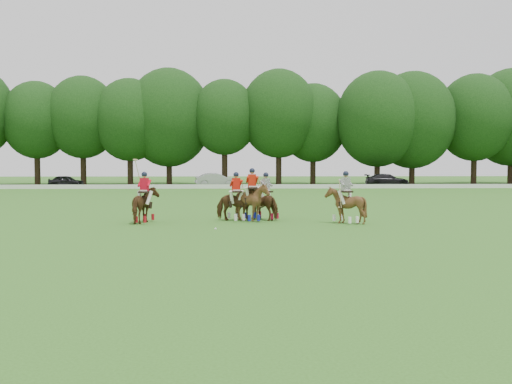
{
  "coord_description": "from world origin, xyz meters",
  "views": [
    {
      "loc": [
        1.2,
        -21.98,
        2.77
      ],
      "look_at": [
        2.18,
        4.2,
        1.4
      ],
      "focal_mm": 40.0,
      "sensor_mm": 36.0,
      "label": 1
    }
  ],
  "objects_px": {
    "car_mid": "(216,180)",
    "polo_stripe_b": "(346,205)",
    "polo_red_c": "(252,202)",
    "polo_red_a": "(145,204)",
    "polo_ball": "(215,229)",
    "polo_red_b": "(236,203)",
    "polo_stripe_a": "(266,203)",
    "car_left": "(66,181)",
    "car_right": "(387,180)"
  },
  "relations": [
    {
      "from": "car_right",
      "to": "car_left",
      "type": "bearing_deg",
      "value": 92.58
    },
    {
      "from": "polo_stripe_a",
      "to": "polo_stripe_b",
      "type": "relative_size",
      "value": 0.96
    },
    {
      "from": "polo_red_b",
      "to": "polo_stripe_b",
      "type": "xyz_separation_m",
      "value": [
        4.94,
        -1.34,
        0.03
      ]
    },
    {
      "from": "polo_red_c",
      "to": "polo_ball",
      "type": "height_order",
      "value": "polo_red_c"
    },
    {
      "from": "car_left",
      "to": "polo_stripe_b",
      "type": "distance_m",
      "value": 45.74
    },
    {
      "from": "polo_red_a",
      "to": "polo_red_b",
      "type": "xyz_separation_m",
      "value": [
        4.18,
        0.73,
        -0.02
      ]
    },
    {
      "from": "car_mid",
      "to": "polo_stripe_b",
      "type": "bearing_deg",
      "value": -179.17
    },
    {
      "from": "polo_red_a",
      "to": "polo_ball",
      "type": "bearing_deg",
      "value": -40.29
    },
    {
      "from": "polo_red_a",
      "to": "polo_stripe_b",
      "type": "bearing_deg",
      "value": -3.78
    },
    {
      "from": "polo_red_a",
      "to": "polo_ball",
      "type": "distance_m",
      "value": 4.43
    },
    {
      "from": "car_right",
      "to": "polo_red_b",
      "type": "bearing_deg",
      "value": 157.81
    },
    {
      "from": "car_left",
      "to": "polo_ball",
      "type": "distance_m",
      "value": 45.02
    },
    {
      "from": "car_mid",
      "to": "polo_red_c",
      "type": "xyz_separation_m",
      "value": [
        2.93,
        -37.85,
        0.14
      ]
    },
    {
      "from": "polo_red_b",
      "to": "polo_stripe_a",
      "type": "height_order",
      "value": "polo_red_b"
    },
    {
      "from": "polo_red_b",
      "to": "car_mid",
      "type": "bearing_deg",
      "value": 93.31
    },
    {
      "from": "car_mid",
      "to": "polo_stripe_a",
      "type": "relative_size",
      "value": 2.08
    },
    {
      "from": "polo_red_a",
      "to": "polo_red_c",
      "type": "bearing_deg",
      "value": 6.38
    },
    {
      "from": "car_left",
      "to": "car_mid",
      "type": "relative_size",
      "value": 0.82
    },
    {
      "from": "car_left",
      "to": "polo_red_c",
      "type": "xyz_separation_m",
      "value": [
        19.7,
        -37.85,
        0.26
      ]
    },
    {
      "from": "car_right",
      "to": "polo_red_c",
      "type": "distance_m",
      "value": 41.34
    },
    {
      "from": "polo_stripe_a",
      "to": "polo_ball",
      "type": "xyz_separation_m",
      "value": [
        -2.29,
        -4.03,
        -0.77
      ]
    },
    {
      "from": "polo_stripe_b",
      "to": "car_left",
      "type": "bearing_deg",
      "value": 121.48
    },
    {
      "from": "car_left",
      "to": "polo_red_c",
      "type": "bearing_deg",
      "value": -142.93
    },
    {
      "from": "polo_stripe_a",
      "to": "polo_red_b",
      "type": "bearing_deg",
      "value": -161.58
    },
    {
      "from": "polo_ball",
      "to": "polo_stripe_b",
      "type": "bearing_deg",
      "value": 20.91
    },
    {
      "from": "polo_red_a",
      "to": "polo_red_c",
      "type": "distance_m",
      "value": 4.96
    },
    {
      "from": "polo_stripe_a",
      "to": "polo_stripe_b",
      "type": "bearing_deg",
      "value": -27.32
    },
    {
      "from": "polo_red_b",
      "to": "polo_ball",
      "type": "bearing_deg",
      "value": -103.53
    },
    {
      "from": "polo_red_b",
      "to": "polo_stripe_b",
      "type": "distance_m",
      "value": 5.12
    },
    {
      "from": "polo_stripe_a",
      "to": "polo_ball",
      "type": "height_order",
      "value": "polo_stripe_a"
    },
    {
      "from": "polo_red_b",
      "to": "polo_red_c",
      "type": "distance_m",
      "value": 0.78
    },
    {
      "from": "car_left",
      "to": "car_right",
      "type": "relative_size",
      "value": 0.77
    },
    {
      "from": "polo_stripe_b",
      "to": "polo_red_a",
      "type": "bearing_deg",
      "value": 176.22
    },
    {
      "from": "polo_stripe_b",
      "to": "polo_ball",
      "type": "relative_size",
      "value": 26.33
    },
    {
      "from": "polo_red_b",
      "to": "polo_red_c",
      "type": "relative_size",
      "value": 0.93
    },
    {
      "from": "car_left",
      "to": "car_right",
      "type": "bearing_deg",
      "value": -80.42
    },
    {
      "from": "car_right",
      "to": "polo_red_a",
      "type": "bearing_deg",
      "value": 153.27
    },
    {
      "from": "car_mid",
      "to": "car_left",
      "type": "bearing_deg",
      "value": 80.49
    },
    {
      "from": "car_left",
      "to": "polo_red_c",
      "type": "relative_size",
      "value": 1.55
    },
    {
      "from": "car_right",
      "to": "polo_red_a",
      "type": "xyz_separation_m",
      "value": [
        -21.56,
        -38.4,
        0.12
      ]
    },
    {
      "from": "polo_red_b",
      "to": "car_right",
      "type": "bearing_deg",
      "value": 65.23
    },
    {
      "from": "polo_stripe_a",
      "to": "polo_ball",
      "type": "bearing_deg",
      "value": -119.59
    },
    {
      "from": "polo_stripe_a",
      "to": "car_mid",
      "type": "bearing_deg",
      "value": 95.54
    },
    {
      "from": "car_left",
      "to": "polo_red_b",
      "type": "distance_m",
      "value": 42.17
    },
    {
      "from": "car_left",
      "to": "car_right",
      "type": "height_order",
      "value": "car_right"
    },
    {
      "from": "car_left",
      "to": "polo_red_a",
      "type": "xyz_separation_m",
      "value": [
        14.77,
        -38.4,
        0.19
      ]
    },
    {
      "from": "car_right",
      "to": "polo_stripe_a",
      "type": "xyz_separation_m",
      "value": [
        -15.95,
        -37.19,
        0.09
      ]
    },
    {
      "from": "car_left",
      "to": "polo_red_c",
      "type": "height_order",
      "value": "polo_red_c"
    },
    {
      "from": "polo_red_a",
      "to": "polo_red_b",
      "type": "height_order",
      "value": "polo_red_a"
    },
    {
      "from": "car_left",
      "to": "polo_red_a",
      "type": "bearing_deg",
      "value": -149.38
    }
  ]
}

